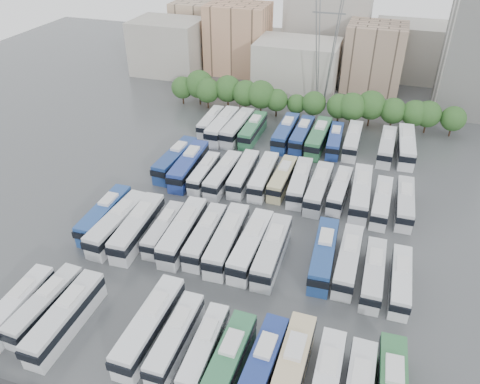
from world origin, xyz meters
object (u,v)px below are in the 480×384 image
(bus_r0_s9, at_px, (261,368))
(bus_r0_s8, at_px, (227,365))
(bus_r1_s8, at_px, (272,250))
(bus_r2_s7, at_px, (282,178))
(bus_r2_s6, at_px, (264,176))
(bus_r1_s10, at_px, (324,254))
(bus_r1_s2, at_px, (138,227))
(bus_r3_s3, at_px, (238,127))
(bus_r0_s5, at_px, (150,325))
(bus_r3_s9, at_px, (335,140))
(bus_r0_s0, at_px, (17,307))
(bus_r2_s9, at_px, (319,188))
(bus_r2_s13, at_px, (405,202))
(bus_r2_s10, at_px, (340,190))
(bus_r3_s8, at_px, (318,137))
(bus_r2_s4, at_px, (223,174))
(bus_r1_s5, at_px, (206,235))
(bus_r2_s2, at_px, (189,165))
(bus_r3_s4, at_px, (253,130))
(bus_r3_s13, at_px, (406,146))
(bus_r0_s7, at_px, (204,349))
(bus_r2_s1, at_px, (176,159))
(bus_r1_s4, at_px, (183,231))
(electricity_pylon, at_px, (328,25))
(bus_r2_s11, at_px, (361,193))
(bus_r2_s8, at_px, (300,182))
(bus_r2_s3, at_px, (204,173))
(bus_r3_s12, at_px, (387,146))
(bus_r1_s11, at_px, (348,260))
(bus_r0_s10, at_px, (291,370))
(bus_r0_s11, at_px, (326,384))
(bus_r1_s13, at_px, (400,280))
(bus_r0_s6, at_px, (176,337))
(bus_r1_s7, at_px, (251,245))
(bus_r0_s2, at_px, (66,317))
(bus_r3_s10, at_px, (353,140))
(bus_r3_s7, at_px, (302,135))
(bus_r3_s2, at_px, (223,126))
(bus_r1_s6, at_px, (227,239))
(bus_r0_s1, at_px, (45,305))
(bus_r3_s6, at_px, (286,132))
(apartment_tower, at_px, (479,54))

(bus_r0_s9, bearing_deg, bus_r0_s8, -164.59)
(bus_r1_s8, distance_m, bus_r2_s7, 19.40)
(bus_r2_s6, bearing_deg, bus_r1_s10, -54.05)
(bus_r1_s2, bearing_deg, bus_r3_s3, 82.13)
(bus_r0_s5, bearing_deg, bus_r3_s9, 76.89)
(bus_r0_s0, distance_m, bus_r3_s9, 62.53)
(bus_r2_s9, height_order, bus_r2_s13, bus_r2_s9)
(bus_r1_s8, height_order, bus_r2_s13, bus_r1_s8)
(bus_r2_s10, bearing_deg, bus_r3_s8, 113.15)
(bus_r2_s4, bearing_deg, bus_r2_s6, 16.04)
(bus_r1_s8, relative_size, bus_r2_s10, 1.14)
(bus_r1_s5, height_order, bus_r2_s2, bus_r2_s2)
(bus_r0_s8, height_order, bus_r3_s4, bus_r0_s8)
(bus_r3_s13, bearing_deg, bus_r0_s7, -112.12)
(bus_r3_s8, bearing_deg, bus_r2_s1, -142.58)
(bus_r3_s3, bearing_deg, bus_r1_s4, -82.43)
(bus_r3_s4, bearing_deg, bus_r1_s2, -100.08)
(bus_r1_s5, bearing_deg, bus_r0_s0, -131.40)
(electricity_pylon, bearing_deg, bus_r2_s11, -71.28)
(bus_r0_s9, relative_size, bus_r2_s8, 1.01)
(bus_r2_s3, relative_size, bus_r2_s6, 0.88)
(bus_r0_s9, relative_size, bus_r3_s9, 1.07)
(bus_r1_s4, distance_m, bus_r2_s9, 24.08)
(bus_r0_s8, bearing_deg, bus_r3_s12, 78.07)
(bus_r1_s11, height_order, bus_r3_s13, bus_r3_s13)
(bus_r0_s10, height_order, bus_r0_s11, bus_r0_s10)
(bus_r1_s13, xyz_separation_m, bus_r2_s10, (-10.13, 18.89, 0.03))
(bus_r0_s6, xyz_separation_m, bus_r3_s12, (19.66, 53.69, 0.15))
(bus_r2_s2, height_order, bus_r2_s11, bus_r2_s2)
(bus_r1_s7, bearing_deg, bus_r3_s3, 111.96)
(bus_r0_s8, xyz_separation_m, bus_r2_s6, (-6.40, 37.76, -0.03))
(bus_r0_s2, xyz_separation_m, bus_r0_s11, (29.80, 0.58, -0.12))
(bus_r0_s7, relative_size, bus_r2_s4, 0.89)
(bus_r3_s10, bearing_deg, bus_r3_s13, 2.38)
(bus_r3_s8, distance_m, bus_r3_s12, 13.00)
(bus_r2_s2, height_order, bus_r3_s7, bus_r2_s2)
(bus_r1_s7, height_order, bus_r3_s2, bus_r3_s2)
(bus_r0_s0, distance_m, bus_r3_s10, 64.84)
(bus_r0_s6, bearing_deg, bus_r2_s2, 110.61)
(bus_r0_s7, relative_size, bus_r1_s5, 0.90)
(bus_r0_s7, bearing_deg, bus_r1_s6, 99.86)
(bus_r0_s0, xyz_separation_m, bus_r0_s1, (2.97, 1.36, -0.03))
(bus_r2_s11, distance_m, bus_r3_s2, 34.10)
(bus_r1_s7, bearing_deg, bus_r1_s10, 7.71)
(bus_r3_s2, relative_size, bus_r3_s3, 1.01)
(bus_r1_s4, height_order, bus_r3_s6, bus_r1_s4)
(bus_r1_s7, relative_size, bus_r2_s11, 0.98)
(bus_r0_s7, height_order, bus_r2_s10, bus_r2_s10)
(bus_r1_s7, distance_m, bus_r2_s4, 19.53)
(bus_r0_s0, bearing_deg, apartment_tower, 54.93)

